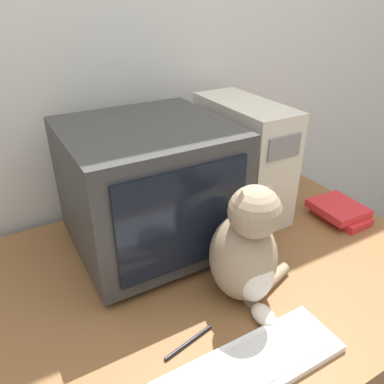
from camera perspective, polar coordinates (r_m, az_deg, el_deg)
The scene contains 8 objects.
wall_back at distance 1.36m, azimuth -11.81°, elevation 19.95°, with size 7.00×0.05×2.50m.
desk at distance 1.38m, azimuth 0.37°, elevation -23.50°, with size 1.49×0.96×0.71m.
crt_monitor at distance 1.13m, azimuth -6.57°, elevation 0.71°, with size 0.46×0.45×0.40m.
computer_tower at distance 1.35m, azimuth 7.64°, elevation 5.18°, with size 0.18×0.41×0.40m.
keyboard at distance 0.91m, azimuth 9.08°, elevation -24.73°, with size 0.43×0.14×0.02m.
cat at distance 0.97m, azimuth 8.32°, elevation -8.98°, with size 0.26×0.25×0.34m.
book_stack at distance 1.45m, azimuth 21.52°, elevation -2.74°, with size 0.16×0.20×0.06m.
pen at distance 0.94m, azimuth -0.51°, elevation -21.94°, with size 0.14×0.04×0.01m.
Camera 1 is at (-0.43, -0.25, 1.44)m, focal length 35.00 mm.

